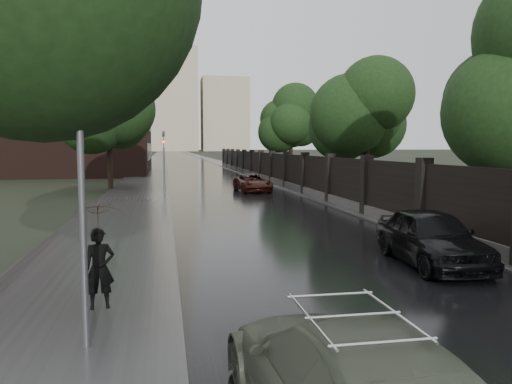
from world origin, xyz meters
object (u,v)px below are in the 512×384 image
Objects in this scene: pedestrian_umbrella at (98,225)px; tree_left_far at (109,115)px; car_right_near at (431,237)px; traffic_light at (164,158)px; lamp_post at (81,176)px; tree_right_b at (367,114)px; tree_right_c at (291,126)px; car_right_far at (253,183)px.

tree_left_far is at bearing 84.70° from pedestrian_umbrella.
car_right_near is 8.42m from pedestrian_umbrella.
pedestrian_umbrella is (-1.12, -21.69, -0.71)m from traffic_light.
lamp_post reaches higher than car_right_near.
lamp_post is at bearing -100.04° from pedestrian_umbrella.
tree_right_b is at bearing -14.24° from traffic_light.
tree_right_c reaches higher than lamp_post.
pedestrian_umbrella is at bearing -109.92° from car_right_far.
lamp_post is (-12.90, -38.50, -2.28)m from tree_right_c.
tree_right_b is 18.00m from tree_right_c.
pedestrian_umbrella is at bearing 90.77° from lamp_post.
tree_right_b and tree_right_c have the same top height.
tree_left_far is 1.45× the size of lamp_post.
car_right_far is (-5.90, -12.64, -4.35)m from tree_right_c.
tree_right_b is 9.08m from car_right_far.
traffic_light is at bearing -161.83° from car_right_far.
traffic_light is at bearing 87.32° from lamp_post.
tree_right_c is at bearing 32.83° from tree_left_far.
tree_right_b reaches higher than lamp_post.
tree_right_c is 1.62× the size of car_right_far.
tree_right_c reaches higher than car_right_near.
tree_left_far reaches higher than tree_right_b.
tree_left_far is 28.73m from lamp_post.
pedestrian_umbrella is at bearing -109.40° from tree_right_c.
tree_left_far is 27.05m from pedestrian_umbrella.
traffic_light is (-11.80, 2.99, -2.55)m from tree_right_b.
car_right_far is at bearing 21.81° from traffic_light.
tree_left_far is at bearing 152.70° from tree_right_b.
car_right_far is 25.08m from pedestrian_umbrella.
tree_left_far is 6.84m from traffic_light.
tree_right_b is at bearing 44.53° from pedestrian_umbrella.
car_right_near is at bearing -107.04° from tree_right_b.
pedestrian_umbrella is (-12.92, -18.69, -3.26)m from tree_right_b.
car_right_far is (9.60, -2.64, -4.64)m from tree_left_far.
car_right_near is at bearing -70.34° from traffic_light.
traffic_light is at bearing -53.53° from tree_left_far.
tree_right_c is 1.75× the size of traffic_light.
tree_left_far is 1.05× the size of tree_right_b.
pedestrian_umbrella is (-0.02, 1.81, -0.98)m from lamp_post.
lamp_post is 9.26m from car_right_near.
tree_right_b reaches higher than car_right_far.
car_right_near is 1.89× the size of pedestrian_umbrella.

